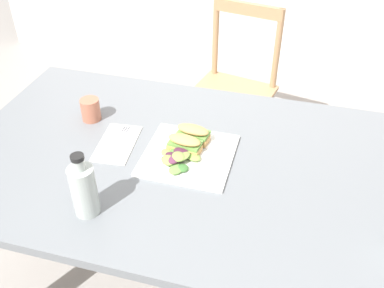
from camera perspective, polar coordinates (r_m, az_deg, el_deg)
dining_table at (r=1.44m, az=-1.43°, el=-5.34°), size 1.43×0.89×0.74m
chair_wooden_far at (r=2.29m, az=5.40°, el=6.95°), size 0.47×0.47×0.87m
plate_lunch at (r=1.36m, az=-0.45°, el=-1.49°), size 0.28×0.28×0.01m
sandwich_half_front at (r=1.36m, az=-1.00°, el=0.05°), size 0.11×0.07×0.06m
sandwich_half_back at (r=1.40m, az=0.13°, el=1.42°), size 0.11×0.07×0.06m
salad_mixed_greens at (r=1.33m, az=-1.62°, el=-1.65°), size 0.14×0.16×0.03m
napkin_folded at (r=1.44m, az=-9.84°, el=0.08°), size 0.13×0.22×0.00m
fork_on_napkin at (r=1.45m, az=-9.59°, el=0.60°), size 0.03×0.19×0.00m
bottle_cold_brew at (r=1.18m, az=-14.01°, el=-6.15°), size 0.07×0.07×0.19m
cup_extra_side at (r=1.56m, az=-13.23°, el=4.45°), size 0.07×0.07×0.08m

